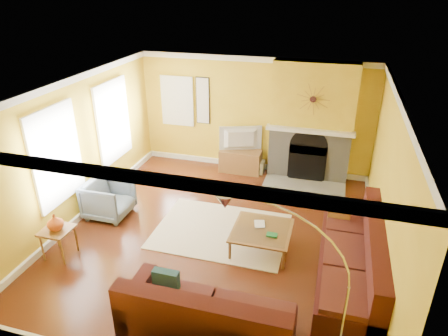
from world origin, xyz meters
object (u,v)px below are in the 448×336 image
(armchair, at_px, (109,198))
(coffee_table, at_px, (261,239))
(arc_lamp, at_px, (288,293))
(side_table, at_px, (59,242))
(media_console, at_px, (241,161))
(sectional_sofa, at_px, (269,254))

(armchair, bearing_deg, coffee_table, -94.42)
(arc_lamp, bearing_deg, coffee_table, 107.34)
(armchair, bearing_deg, side_table, 174.21)
(coffee_table, height_order, media_console, media_console)
(armchair, xyz_separation_m, arc_lamp, (3.77, -2.46, 0.76))
(armchair, bearing_deg, sectional_sofa, -105.83)
(armchair, bearing_deg, arc_lamp, -123.09)
(armchair, distance_m, side_table, 1.38)
(armchair, height_order, side_table, armchair)
(sectional_sofa, xyz_separation_m, coffee_table, (-0.25, 0.71, -0.25))
(sectional_sofa, bearing_deg, coffee_table, 109.29)
(media_console, bearing_deg, sectional_sofa, -69.71)
(coffee_table, bearing_deg, arc_lamp, -72.66)
(sectional_sofa, xyz_separation_m, arc_lamp, (0.45, -1.52, 0.68))
(sectional_sofa, distance_m, side_table, 3.50)
(sectional_sofa, bearing_deg, arc_lamp, -73.59)
(sectional_sofa, relative_size, side_table, 6.84)
(sectional_sofa, xyz_separation_m, media_console, (-1.32, 3.58, -0.18))
(sectional_sofa, bearing_deg, armchair, 164.17)
(armchair, bearing_deg, media_console, -37.19)
(arc_lamp, bearing_deg, armchair, 146.91)
(sectional_sofa, xyz_separation_m, armchair, (-3.33, 0.94, -0.08))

